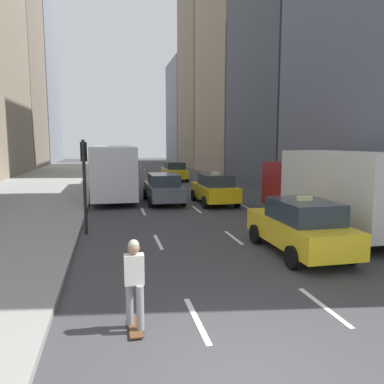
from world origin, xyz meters
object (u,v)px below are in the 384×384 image
Objects in this scene: taxi_lead at (215,189)px; taxi_second at (174,171)px; taxi_third at (300,226)px; traffic_light_pole at (84,171)px; city_bus at (113,168)px; skateboarder at (134,281)px; box_truck at (331,188)px; sedan_silver_behind at (163,188)px.

taxi_lead is 13.56m from taxi_second.
traffic_light_pole reaches higher than taxi_third.
taxi_second is 1.22× the size of traffic_light_pole.
traffic_light_pole reaches higher than city_bus.
traffic_light_pole is (-6.75, -19.24, 1.53)m from taxi_second.
taxi_lead is 2.52× the size of skateboarder.
traffic_light_pole is (-9.55, 1.40, 0.70)m from box_truck.
taxi_lead is at bearing -19.73° from sedan_silver_behind.
sedan_silver_behind is at bearing 160.27° from taxi_lead.
city_bus is at bearing 83.95° from traffic_light_pole.
traffic_light_pole is at bearing 171.68° from box_truck.
skateboarder is (-5.42, -13.67, 0.08)m from taxi_lead.
taxi_third is (0.00, -23.41, 0.00)m from taxi_second.
sedan_silver_behind is 1.36× the size of traffic_light_pole.
traffic_light_pole is (-6.75, 4.17, 1.53)m from taxi_third.
city_bus is at bearing 90.60° from skateboarder.
city_bus is at bearing 124.73° from box_truck.
taxi_lead is 1.00× the size of taxi_second.
sedan_silver_behind is (-2.80, -12.55, -0.01)m from taxi_second.
box_truck is at bearing -82.27° from taxi_second.
traffic_light_pole reaches higher than skateboarder.
taxi_third is 4.03m from box_truck.
city_bus reaches higher than skateboarder.
taxi_lead is 7.61m from city_bus.
skateboarder is at bearing -101.25° from taxi_second.
traffic_light_pole reaches higher than taxi_second.
taxi_second is 20.45m from traffic_light_pole.
box_truck is 4.81× the size of skateboarder.
taxi_second is at bearing 78.75° from skateboarder.
taxi_lead is 1.00× the size of taxi_third.
box_truck is (2.80, 2.77, 0.83)m from taxi_third.
taxi_second is 23.41m from taxi_third.
taxi_third is (0.00, -9.85, 0.00)m from taxi_lead.
city_bus is at bearing 110.63° from taxi_third.
box_truck reaches higher than sedan_silver_behind.
taxi_lead is at bearing 90.00° from taxi_third.
traffic_light_pole reaches higher than box_truck.
city_bus reaches higher than taxi_second.
city_bus is 6.65× the size of skateboarder.
sedan_silver_behind is 7.92m from traffic_light_pole.
sedan_silver_behind is 0.58× the size of box_truck.
taxi_third is 15.95m from city_bus.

